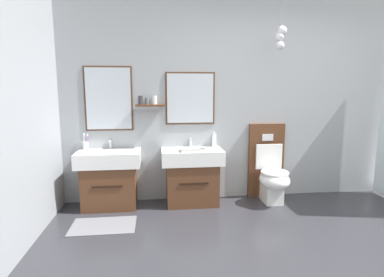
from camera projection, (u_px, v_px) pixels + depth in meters
The scene contains 10 objects.
wall_back at pixel (261, 100), 4.18m from camera, with size 5.46×0.52×2.62m.
bath_mat at pixel (104, 226), 3.34m from camera, with size 0.68×0.44×0.01m, color slate.
vanity_sink_left at pixel (110, 177), 3.85m from camera, with size 0.76×0.46×0.71m.
tap_on_left_sink at pixel (110, 143), 3.95m from camera, with size 0.03×0.13×0.11m.
vanity_sink_right at pixel (192, 175), 3.97m from camera, with size 0.76×0.46×0.71m.
tap_on_right_sink at pixel (190, 142), 4.07m from camera, with size 0.03×0.13×0.11m.
toilet at pixel (270, 172), 4.08m from camera, with size 0.48×0.62×1.00m.
toothbrush_cup at pixel (86, 145), 3.91m from camera, with size 0.07×0.07×0.20m.
soap_dispenser at pixel (214, 140), 4.10m from camera, with size 0.06×0.06×0.20m.
folded_hand_towel at pixel (190, 150), 3.78m from camera, with size 0.22×0.16×0.04m, color white.
Camera 1 is at (-1.43, -2.11, 1.46)m, focal length 29.19 mm.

